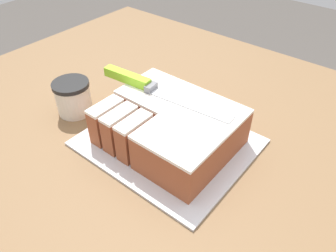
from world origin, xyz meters
The scene contains 5 objects.
countertop centered at (0.00, 0.00, 0.48)m, with size 1.40×1.10×0.95m.
cake_board centered at (-0.01, -0.03, 0.95)m, with size 0.35×0.30×0.01m.
cake centered at (0.00, -0.02, 1.00)m, with size 0.28×0.23×0.09m.
knife centered at (-0.11, 0.00, 1.05)m, with size 0.33×0.06×0.02m.
coffee_cup centered at (-0.26, -0.08, 0.99)m, with size 0.09×0.09×0.09m.
Camera 1 is at (0.34, -0.45, 1.45)m, focal length 35.00 mm.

